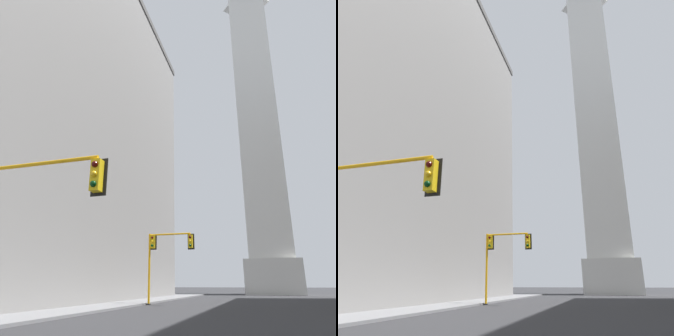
% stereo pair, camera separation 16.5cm
% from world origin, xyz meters
% --- Properties ---
extents(sidewalk_left, '(5.00, 70.46, 0.15)m').
position_xyz_m(sidewalk_left, '(-13.22, 21.14, 0.07)').
color(sidewalk_left, slate).
rests_on(sidewalk_left, ground_plane).
extents(building_left, '(28.03, 42.58, 38.89)m').
position_xyz_m(building_left, '(-28.02, 26.20, 19.45)').
color(building_left, gray).
rests_on(building_left, ground_plane).
extents(obelisk, '(9.13, 9.13, 69.65)m').
position_xyz_m(obelisk, '(0.00, 58.71, 33.45)').
color(obelisk, silver).
rests_on(obelisk, ground_plane).
extents(traffic_light_near_left, '(5.58, 0.50, 5.80)m').
position_xyz_m(traffic_light_near_left, '(-9.20, 7.30, 4.44)').
color(traffic_light_near_left, orange).
rests_on(traffic_light_near_left, ground_plane).
extents(traffic_light_mid_left, '(4.16, 0.50, 5.82)m').
position_xyz_m(traffic_light_mid_left, '(-9.19, 25.61, 4.40)').
color(traffic_light_mid_left, orange).
rests_on(traffic_light_mid_left, ground_plane).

